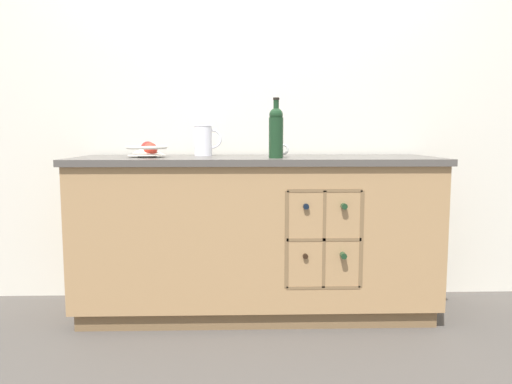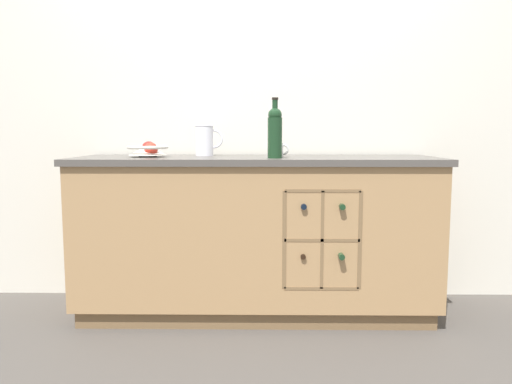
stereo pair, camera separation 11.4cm
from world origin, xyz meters
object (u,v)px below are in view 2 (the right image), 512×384
Objects in this scene: standing_wine_bottle at (275,131)px; ceramic_mug at (277,150)px; fruit_bowl at (148,149)px; white_pitcher at (205,140)px.

ceramic_mug is at bearing 85.32° from standing_wine_bottle.
white_pitcher is (0.29, 0.16, 0.05)m from fruit_bowl.
fruit_bowl is 0.34m from white_pitcher.
standing_wine_bottle is (-0.01, -0.17, 0.10)m from ceramic_mug.
white_pitcher reaches higher than fruit_bowl.
fruit_bowl is 0.72× the size of standing_wine_bottle.
white_pitcher is 1.57× the size of ceramic_mug.
fruit_bowl reaches higher than ceramic_mug.
standing_wine_bottle is at bearing -36.56° from white_pitcher.
white_pitcher reaches higher than ceramic_mug.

